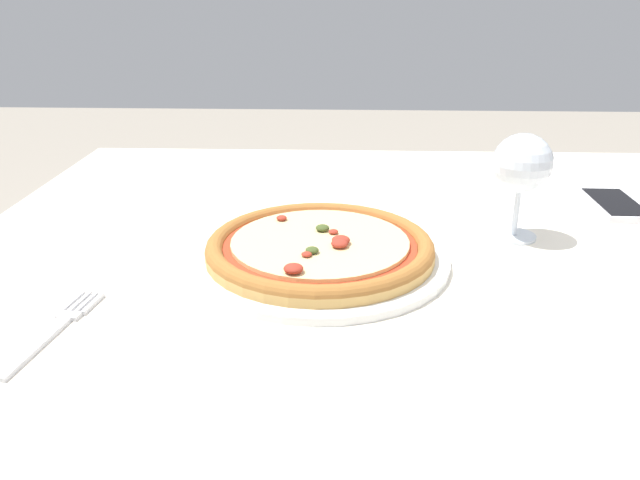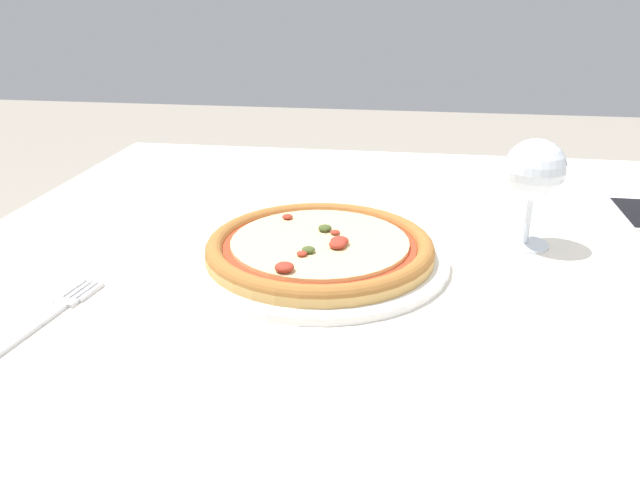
% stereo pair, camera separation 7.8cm
% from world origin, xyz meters
% --- Properties ---
extents(dining_table, '(1.20, 1.12, 0.76)m').
position_xyz_m(dining_table, '(0.00, 0.00, 0.67)').
color(dining_table, '#997047').
rests_on(dining_table, ground_plane).
extents(pizza_plate, '(0.33, 0.33, 0.04)m').
position_xyz_m(pizza_plate, '(-0.11, -0.01, 0.77)').
color(pizza_plate, white).
rests_on(pizza_plate, dining_table).
extents(fork, '(0.04, 0.17, 0.00)m').
position_xyz_m(fork, '(-0.37, -0.19, 0.76)').
color(fork, silver).
rests_on(fork, dining_table).
extents(wine_glass_far_left, '(0.08, 0.08, 0.15)m').
position_xyz_m(wine_glass_far_left, '(0.16, 0.09, 0.86)').
color(wine_glass_far_left, silver).
rests_on(wine_glass_far_left, dining_table).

